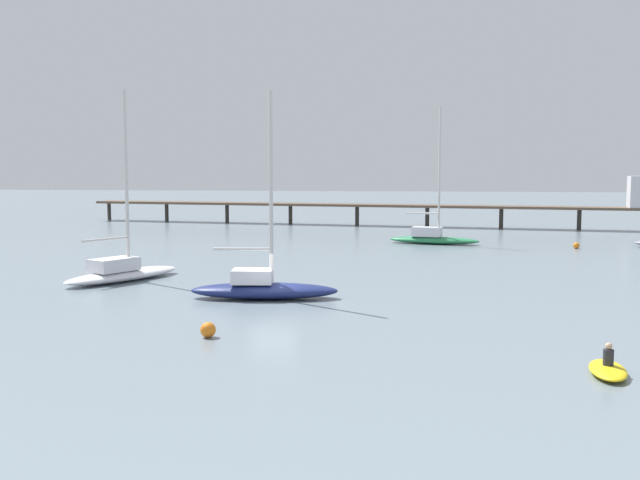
{
  "coord_description": "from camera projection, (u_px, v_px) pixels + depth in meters",
  "views": [
    {
      "loc": [
        7.77,
        -37.9,
        7.1
      ],
      "look_at": [
        0.0,
        18.8,
        1.5
      ],
      "focal_mm": 40.47,
      "sensor_mm": 36.0,
      "label": 1
    }
  ],
  "objects": [
    {
      "name": "ground_plane",
      "position": [
        273.0,
        301.0,
        39.11
      ],
      "size": [
        400.0,
        400.0,
        0.0
      ],
      "primitive_type": "plane",
      "color": "slate"
    },
    {
      "name": "pier",
      "position": [
        439.0,
        202.0,
        89.04
      ],
      "size": [
        73.25,
        12.97,
        6.36
      ],
      "color": "brown",
      "rests_on": "ground_plane"
    },
    {
      "name": "sailboat_navy",
      "position": [
        263.0,
        286.0,
        39.74
      ],
      "size": [
        8.36,
        3.31,
        11.31
      ],
      "color": "navy",
      "rests_on": "ground_plane"
    },
    {
      "name": "sailboat_white",
      "position": [
        122.0,
        270.0,
        46.08
      ],
      "size": [
        6.24,
        8.87,
        12.14
      ],
      "color": "white",
      "rests_on": "ground_plane"
    },
    {
      "name": "sailboat_green",
      "position": [
        432.0,
        236.0,
        69.06
      ],
      "size": [
        8.86,
        3.77,
        13.05
      ],
      "color": "#287F4C",
      "rests_on": "ground_plane"
    },
    {
      "name": "dinghy_yellow",
      "position": [
        608.0,
        369.0,
        24.97
      ],
      "size": [
        1.5,
        2.83,
        1.14
      ],
      "color": "yellow",
      "rests_on": "ground_plane"
    },
    {
      "name": "mooring_buoy_inner",
      "position": [
        208.0,
        330.0,
        30.53
      ],
      "size": [
        0.66,
        0.66,
        0.66
      ],
      "primitive_type": "sphere",
      "color": "orange",
      "rests_on": "ground_plane"
    },
    {
      "name": "mooring_buoy_far",
      "position": [
        576.0,
        245.0,
        64.93
      ],
      "size": [
        0.57,
        0.57,
        0.57
      ],
      "primitive_type": "sphere",
      "color": "orange",
      "rests_on": "ground_plane"
    }
  ]
}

